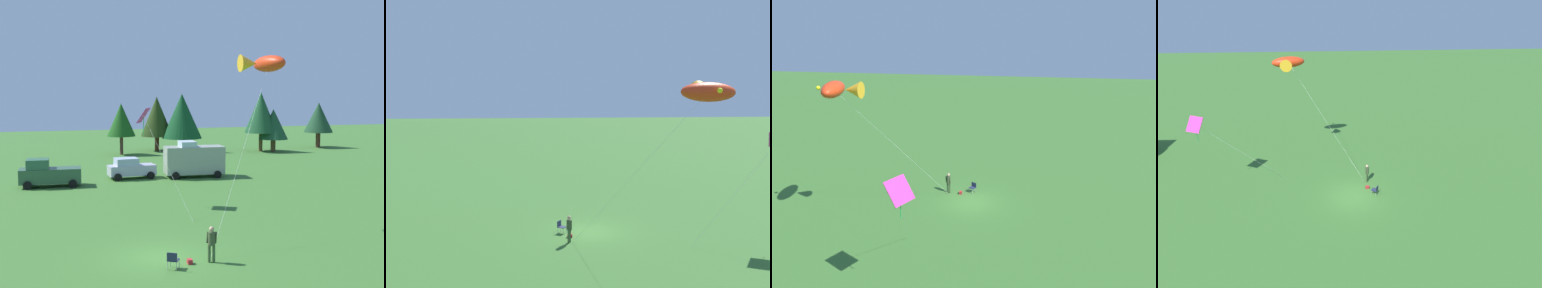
% 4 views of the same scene
% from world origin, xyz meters
% --- Properties ---
extents(ground_plane, '(160.00, 160.00, 0.00)m').
position_xyz_m(ground_plane, '(0.00, 0.00, 0.00)').
color(ground_plane, '#396B2B').
extents(person_kite_flyer, '(0.53, 0.44, 1.74)m').
position_xyz_m(person_kite_flyer, '(2.18, -1.41, 1.02)').
color(person_kite_flyer, '#3B542E').
rests_on(person_kite_flyer, ground).
extents(folding_chair, '(0.66, 0.66, 0.82)m').
position_xyz_m(folding_chair, '(0.18, -1.89, 0.49)').
color(folding_chair, '#242A47').
rests_on(folding_chair, ground).
extents(backpack_on_grass, '(0.22, 0.32, 0.22)m').
position_xyz_m(backpack_on_grass, '(1.13, -1.34, 0.11)').
color(backpack_on_grass, '#AB2528').
rests_on(backpack_on_grass, ground).
extents(kite_large_fish, '(6.78, 8.18, 10.21)m').
position_xyz_m(kite_large_fish, '(7.63, 5.37, 9.68)').
color(kite_large_fish, red).
rests_on(kite_large_fish, ground).
extents(kite_diamond_rainbow, '(2.56, 6.79, 6.83)m').
position_xyz_m(kite_diamond_rainbow, '(1.48, 11.97, 6.19)').
color(kite_diamond_rainbow, '#DF339D').
rests_on(kite_diamond_rainbow, ground).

